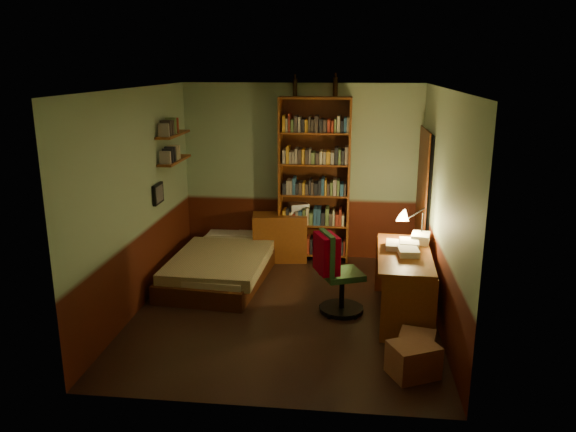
# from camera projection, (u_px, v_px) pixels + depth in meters

# --- Properties ---
(floor) EXTENTS (3.50, 4.00, 0.02)m
(floor) POSITION_uv_depth(u_px,v_px,m) (286.00, 310.00, 6.76)
(floor) COLOR black
(floor) RESTS_ON ground
(ceiling) EXTENTS (3.50, 4.00, 0.02)m
(ceiling) POSITION_uv_depth(u_px,v_px,m) (285.00, 88.00, 6.07)
(ceiling) COLOR silver
(ceiling) RESTS_ON wall_back
(wall_back) EXTENTS (3.50, 0.02, 2.60)m
(wall_back) POSITION_uv_depth(u_px,v_px,m) (301.00, 172.00, 8.34)
(wall_back) COLOR gray
(wall_back) RESTS_ON ground
(wall_left) EXTENTS (0.02, 4.00, 2.60)m
(wall_left) POSITION_uv_depth(u_px,v_px,m) (137.00, 201.00, 6.61)
(wall_left) COLOR gray
(wall_left) RESTS_ON ground
(wall_right) EXTENTS (0.02, 4.00, 2.60)m
(wall_right) POSITION_uv_depth(u_px,v_px,m) (443.00, 209.00, 6.22)
(wall_right) COLOR gray
(wall_right) RESTS_ON ground
(wall_front) EXTENTS (3.50, 0.02, 2.60)m
(wall_front) POSITION_uv_depth(u_px,v_px,m) (256.00, 265.00, 4.49)
(wall_front) COLOR gray
(wall_front) RESTS_ON ground
(doorway) EXTENTS (0.06, 0.90, 2.00)m
(doorway) POSITION_uv_depth(u_px,v_px,m) (423.00, 207.00, 7.55)
(doorway) COLOR black
(doorway) RESTS_ON ground
(door_trim) EXTENTS (0.02, 0.98, 2.08)m
(door_trim) POSITION_uv_depth(u_px,v_px,m) (421.00, 207.00, 7.56)
(door_trim) COLOR #3A1809
(door_trim) RESTS_ON ground
(bed) EXTENTS (1.34, 2.24, 0.64)m
(bed) POSITION_uv_depth(u_px,v_px,m) (223.00, 255.00, 7.71)
(bed) COLOR #838452
(bed) RESTS_ON ground
(dresser) EXTENTS (0.84, 0.50, 0.71)m
(dresser) POSITION_uv_depth(u_px,v_px,m) (280.00, 237.00, 8.39)
(dresser) COLOR brown
(dresser) RESTS_ON ground
(mini_stereo) EXTENTS (0.33, 0.30, 0.15)m
(mini_stereo) POSITION_uv_depth(u_px,v_px,m) (299.00, 208.00, 8.37)
(mini_stereo) COLOR #B2B2B7
(mini_stereo) RESTS_ON dresser
(bookshelf) EXTENTS (1.04, 0.33, 2.41)m
(bookshelf) POSITION_uv_depth(u_px,v_px,m) (314.00, 181.00, 8.19)
(bookshelf) COLOR brown
(bookshelf) RESTS_ON ground
(bottle_left) EXTENTS (0.07, 0.07, 0.24)m
(bottle_left) POSITION_uv_depth(u_px,v_px,m) (295.00, 87.00, 7.98)
(bottle_left) COLOR black
(bottle_left) RESTS_ON bookshelf
(bottle_right) EXTENTS (0.09, 0.09, 0.27)m
(bottle_right) POSITION_uv_depth(u_px,v_px,m) (335.00, 87.00, 7.92)
(bottle_right) COLOR black
(bottle_right) RESTS_ON bookshelf
(desk) EXTENTS (0.66, 1.47, 0.78)m
(desk) POSITION_uv_depth(u_px,v_px,m) (403.00, 284.00, 6.50)
(desk) COLOR brown
(desk) RESTS_ON ground
(paper_stack) EXTENTS (0.26, 0.32, 0.11)m
(paper_stack) POSITION_uv_depth(u_px,v_px,m) (420.00, 238.00, 6.75)
(paper_stack) COLOR silver
(paper_stack) RESTS_ON desk
(desk_lamp) EXTENTS (0.22, 0.22, 0.62)m
(desk_lamp) POSITION_uv_depth(u_px,v_px,m) (423.00, 216.00, 6.77)
(desk_lamp) COLOR black
(desk_lamp) RESTS_ON desk
(office_chair) EXTENTS (0.55, 0.52, 0.87)m
(office_chair) POSITION_uv_depth(u_px,v_px,m) (342.00, 277.00, 6.59)
(office_chair) COLOR #28512A
(office_chair) RESTS_ON ground
(red_jacket) EXTENTS (0.32, 0.43, 0.45)m
(red_jacket) POSITION_uv_depth(u_px,v_px,m) (340.00, 219.00, 6.59)
(red_jacket) COLOR #960017
(red_jacket) RESTS_ON office_chair
(wall_shelf_lower) EXTENTS (0.20, 0.90, 0.03)m
(wall_shelf_lower) POSITION_uv_depth(u_px,v_px,m) (175.00, 160.00, 7.57)
(wall_shelf_lower) COLOR brown
(wall_shelf_lower) RESTS_ON wall_left
(wall_shelf_upper) EXTENTS (0.20, 0.90, 0.03)m
(wall_shelf_upper) POSITION_uv_depth(u_px,v_px,m) (173.00, 134.00, 7.48)
(wall_shelf_upper) COLOR brown
(wall_shelf_upper) RESTS_ON wall_left
(framed_picture) EXTENTS (0.04, 0.32, 0.26)m
(framed_picture) POSITION_uv_depth(u_px,v_px,m) (158.00, 194.00, 7.19)
(framed_picture) COLOR black
(framed_picture) RESTS_ON wall_left
(cardboard_box_a) EXTENTS (0.53, 0.50, 0.32)m
(cardboard_box_a) POSITION_uv_depth(u_px,v_px,m) (413.00, 360.00, 5.29)
(cardboard_box_a) COLOR #965F42
(cardboard_box_a) RESTS_ON ground
(cardboard_box_b) EXTENTS (0.40, 0.36, 0.24)m
(cardboard_box_b) POSITION_uv_depth(u_px,v_px,m) (417.00, 344.00, 5.67)
(cardboard_box_b) COLOR #965F42
(cardboard_box_b) RESTS_ON ground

